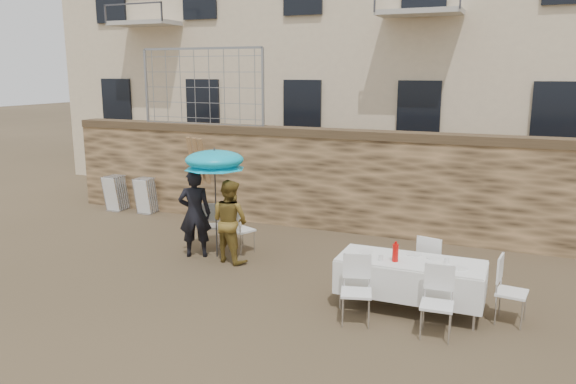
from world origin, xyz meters
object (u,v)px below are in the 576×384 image
at_px(umbrella, 215,163).
at_px(table_chair_side, 512,291).
at_px(couple_chair_left, 210,225).
at_px(couple_chair_right, 242,228).
at_px(man_suit, 195,214).
at_px(banquet_table, 411,263).
at_px(table_chair_front_left, 356,291).
at_px(soda_bottle, 395,253).
at_px(chair_stack_right, 150,194).
at_px(table_chair_back, 432,264).
at_px(table_chair_front_right, 437,303).
at_px(chair_stack_left, 121,191).
at_px(woman_dress, 230,221).

distance_m(umbrella, table_chair_side, 5.49).
xyz_separation_m(couple_chair_left, table_chair_side, (5.65, -1.36, 0.00)).
bearing_deg(couple_chair_right, man_suit, 61.71).
bearing_deg(banquet_table, table_chair_front_left, -128.66).
bearing_deg(couple_chair_left, soda_bottle, 135.70).
bearing_deg(umbrella, chair_stack_right, 143.95).
relative_size(couple_chair_right, soda_bottle, 3.69).
height_order(banquet_table, table_chair_back, table_chair_back).
bearing_deg(couple_chair_right, soda_bottle, 177.94).
xyz_separation_m(table_chair_front_right, chair_stack_right, (-7.67, 4.17, -0.02)).
bearing_deg(soda_bottle, man_suit, 165.39).
bearing_deg(chair_stack_left, chair_stack_right, 0.00).
xyz_separation_m(table_chair_front_left, chair_stack_left, (-7.47, 4.17, -0.02)).
relative_size(couple_chair_left, chair_stack_right, 1.04).
bearing_deg(soda_bottle, couple_chair_right, 154.39).
xyz_separation_m(umbrella, chair_stack_left, (-4.22, 2.42, -1.36)).
bearing_deg(man_suit, woman_dress, 154.41).
xyz_separation_m(umbrella, chair_stack_right, (-3.32, 2.42, -1.36)).
height_order(couple_chair_left, table_chair_front_left, same).
height_order(table_chair_front_left, chair_stack_left, table_chair_front_left).
distance_m(umbrella, table_chair_back, 4.27).
xyz_separation_m(table_chair_front_left, table_chair_front_right, (1.10, 0.00, 0.00)).
xyz_separation_m(umbrella, couple_chair_right, (0.30, 0.45, -1.34)).
distance_m(man_suit, chair_stack_right, 3.87).
bearing_deg(chair_stack_right, banquet_table, -25.52).
height_order(couple_chair_left, table_chair_front_right, same).
bearing_deg(umbrella, man_suit, -165.96).
xyz_separation_m(banquet_table, table_chair_side, (1.40, 0.10, -0.25)).
xyz_separation_m(couple_chair_right, chair_stack_left, (-4.52, 1.97, -0.02)).
bearing_deg(table_chair_back, man_suit, 11.77).
height_order(umbrella, chair_stack_left, umbrella).
xyz_separation_m(couple_chair_left, table_chair_front_left, (3.65, -2.21, 0.00)).
distance_m(woman_dress, couple_chair_left, 0.98).
height_order(banquet_table, soda_bottle, soda_bottle).
xyz_separation_m(man_suit, chair_stack_right, (-2.92, 2.52, -0.38)).
bearing_deg(couple_chair_right, umbrella, 79.86).
relative_size(couple_chair_right, banquet_table, 0.46).
distance_m(couple_chair_left, table_chair_front_left, 4.26).
bearing_deg(man_suit, chair_stack_left, -58.97).
bearing_deg(table_chair_side, umbrella, 86.76).
height_order(table_chair_front_left, table_chair_back, same).
distance_m(man_suit, woman_dress, 0.75).
xyz_separation_m(banquet_table, table_chair_front_left, (-0.60, -0.75, -0.25)).
xyz_separation_m(couple_chair_left, couple_chair_right, (0.70, 0.00, 0.00)).
bearing_deg(woman_dress, table_chair_front_right, 172.60).
distance_m(woman_dress, chair_stack_right, 4.46).
bearing_deg(table_chair_front_left, soda_bottle, 41.01).
distance_m(table_chair_back, table_chair_side, 1.39).
xyz_separation_m(woman_dress, chair_stack_right, (-3.67, 2.52, -0.31)).
bearing_deg(table_chair_front_left, couple_chair_left, 133.55).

